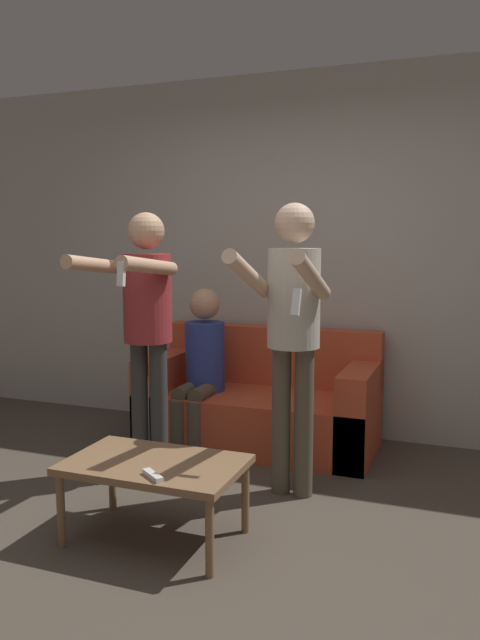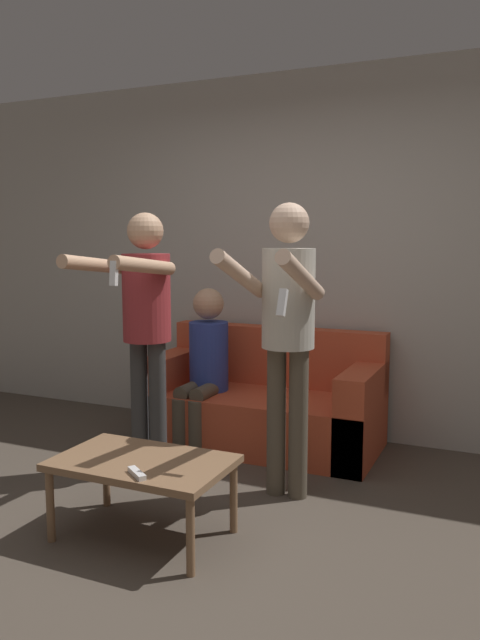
% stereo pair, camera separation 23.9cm
% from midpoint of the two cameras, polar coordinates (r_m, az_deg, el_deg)
% --- Properties ---
extents(ground_plane, '(14.00, 14.00, 0.00)m').
position_cam_midpoint_polar(ground_plane, '(3.15, -3.93, -20.51)').
color(ground_plane, '#4C4238').
extents(wall_back, '(6.40, 0.06, 2.70)m').
position_cam_midpoint_polar(wall_back, '(4.73, 7.90, 5.81)').
color(wall_back, '#B7B2A8').
rests_on(wall_back, ground_plane).
extents(couch, '(1.65, 0.79, 0.82)m').
position_cam_midpoint_polar(couch, '(4.55, 3.71, -7.85)').
color(couch, '#C64C2D').
rests_on(couch, ground_plane).
extents(person_standing_left, '(0.42, 0.74, 1.64)m').
position_cam_midpoint_polar(person_standing_left, '(3.87, -6.97, 0.64)').
color(person_standing_left, '#383838').
rests_on(person_standing_left, ground_plane).
extents(person_standing_right, '(0.42, 0.75, 1.68)m').
position_cam_midpoint_polar(person_standing_right, '(3.49, 6.26, 0.22)').
color(person_standing_right, brown).
rests_on(person_standing_right, ground_plane).
extents(person_seated, '(0.28, 0.52, 1.13)m').
position_cam_midpoint_polar(person_seated, '(4.48, -1.70, -3.75)').
color(person_seated, brown).
rests_on(person_seated, ground_plane).
extents(coffee_table, '(0.86, 0.53, 0.40)m').
position_cam_midpoint_polar(coffee_table, '(3.17, -6.71, -13.28)').
color(coffee_table, '#846042').
rests_on(coffee_table, ground_plane).
extents(remote_on_table, '(0.14, 0.12, 0.02)m').
position_cam_midpoint_polar(remote_on_table, '(2.95, -7.07, -13.77)').
color(remote_on_table, white).
rests_on(remote_on_table, coffee_table).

